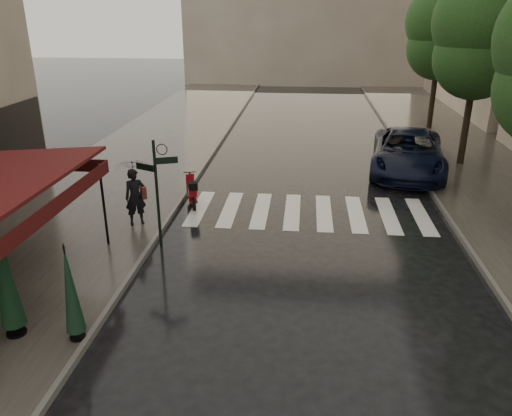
% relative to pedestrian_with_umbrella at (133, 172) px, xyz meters
% --- Properties ---
extents(ground, '(120.00, 120.00, 0.00)m').
position_rel_pedestrian_with_umbrella_xyz_m(ground, '(2.28, -4.24, -1.78)').
color(ground, black).
rests_on(ground, ground).
extents(sidewalk_near, '(6.00, 60.00, 0.12)m').
position_rel_pedestrian_with_umbrella_xyz_m(sidewalk_near, '(-2.22, 7.76, -1.72)').
color(sidewalk_near, '#38332D').
rests_on(sidewalk_near, ground).
extents(sidewalk_far, '(5.50, 60.00, 0.12)m').
position_rel_pedestrian_with_umbrella_xyz_m(sidewalk_far, '(12.53, 7.76, -1.72)').
color(sidewalk_far, '#38332D').
rests_on(sidewalk_far, ground).
extents(curb_near, '(0.12, 60.00, 0.16)m').
position_rel_pedestrian_with_umbrella_xyz_m(curb_near, '(0.83, 7.76, -1.71)').
color(curb_near, '#595651').
rests_on(curb_near, ground).
extents(curb_far, '(0.12, 60.00, 0.16)m').
position_rel_pedestrian_with_umbrella_xyz_m(curb_far, '(9.73, 7.76, -1.71)').
color(curb_far, '#595651').
rests_on(curb_far, ground).
extents(crosswalk, '(7.85, 3.20, 0.01)m').
position_rel_pedestrian_with_umbrella_xyz_m(crosswalk, '(5.25, 1.76, -1.77)').
color(crosswalk, silver).
rests_on(crosswalk, ground).
extents(signpost, '(1.17, 0.29, 3.10)m').
position_rel_pedestrian_with_umbrella_xyz_m(signpost, '(1.08, -1.24, 0.05)').
color(signpost, black).
rests_on(signpost, ground).
extents(tree_mid, '(3.80, 3.80, 8.34)m').
position_rel_pedestrian_with_umbrella_xyz_m(tree_mid, '(11.78, 7.76, 3.81)').
color(tree_mid, black).
rests_on(tree_mid, sidewalk_far).
extents(tree_far, '(3.80, 3.80, 8.16)m').
position_rel_pedestrian_with_umbrella_xyz_m(tree_far, '(11.98, 14.76, 3.68)').
color(tree_far, black).
rests_on(tree_far, sidewalk_far).
extents(pedestrian_with_umbrella, '(1.43, 1.44, 2.50)m').
position_rel_pedestrian_with_umbrella_xyz_m(pedestrian_with_umbrella, '(0.00, 0.00, 0.00)').
color(pedestrian_with_umbrella, black).
rests_on(pedestrian_with_umbrella, sidewalk_near).
extents(scooter, '(0.72, 1.51, 1.03)m').
position_rel_pedestrian_with_umbrella_xyz_m(scooter, '(1.28, 2.00, -1.30)').
color(scooter, black).
rests_on(scooter, ground).
extents(parked_car, '(3.74, 6.46, 1.69)m').
position_rel_pedestrian_with_umbrella_xyz_m(parked_car, '(9.28, 6.58, -0.93)').
color(parked_car, black).
rests_on(parked_car, ground).
extents(parasol_front, '(0.49, 0.49, 2.73)m').
position_rel_pedestrian_with_umbrella_xyz_m(parasol_front, '(-0.68, -5.74, -0.19)').
color(parasol_front, black).
rests_on(parasol_front, sidewalk_near).
extents(parasol_back, '(0.38, 0.38, 2.07)m').
position_rel_pedestrian_with_umbrella_xyz_m(parasol_back, '(0.63, -5.75, -0.55)').
color(parasol_back, black).
rests_on(parasol_back, sidewalk_near).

